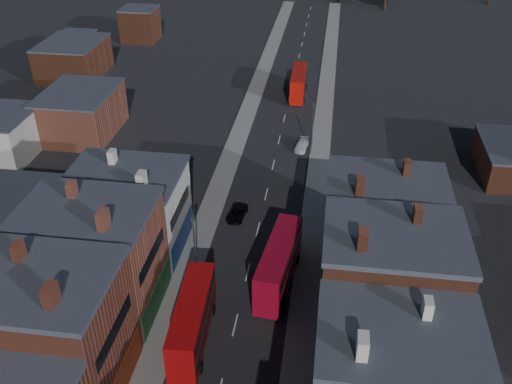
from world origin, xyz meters
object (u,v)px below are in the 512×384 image
(bus_0, at_px, (192,320))
(bus_1, at_px, (279,263))
(car_3, at_px, (302,145))
(car_2, at_px, (237,213))
(bus_2, at_px, (299,83))

(bus_0, relative_size, bus_1, 0.97)
(bus_1, xyz_separation_m, car_3, (0.16, 30.83, -2.10))
(bus_1, xyz_separation_m, car_2, (-6.45, 11.52, -2.11))
(bus_0, bearing_deg, car_2, 85.67)
(bus_1, height_order, car_2, bus_1)
(car_3, bearing_deg, bus_2, 102.97)
(bus_1, relative_size, car_3, 2.87)
(bus_1, xyz_separation_m, bus_2, (-2.00, 51.34, -0.20))
(bus_0, distance_m, car_2, 20.82)
(bus_2, relative_size, car_2, 2.54)
(car_3, bearing_deg, car_2, -101.92)
(car_2, bearing_deg, bus_2, 90.48)
(bus_1, bearing_deg, bus_0, -120.54)
(bus_2, bearing_deg, car_2, -97.01)
(bus_1, distance_m, car_3, 30.90)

